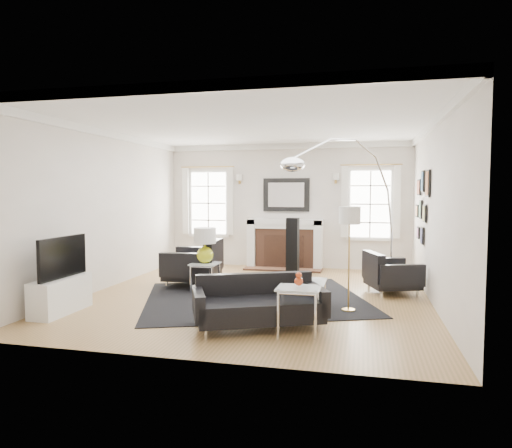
% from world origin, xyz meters
% --- Properties ---
extents(floor, '(6.00, 6.00, 0.00)m').
position_xyz_m(floor, '(0.00, 0.00, 0.00)').
color(floor, olive).
rests_on(floor, ground).
extents(back_wall, '(5.50, 0.04, 2.80)m').
position_xyz_m(back_wall, '(0.00, 3.00, 1.40)').
color(back_wall, silver).
rests_on(back_wall, floor).
extents(front_wall, '(5.50, 0.04, 2.80)m').
position_xyz_m(front_wall, '(0.00, -3.00, 1.40)').
color(front_wall, silver).
rests_on(front_wall, floor).
extents(left_wall, '(0.04, 6.00, 2.80)m').
position_xyz_m(left_wall, '(-2.75, 0.00, 1.40)').
color(left_wall, silver).
rests_on(left_wall, floor).
extents(right_wall, '(0.04, 6.00, 2.80)m').
position_xyz_m(right_wall, '(2.75, 0.00, 1.40)').
color(right_wall, silver).
rests_on(right_wall, floor).
extents(ceiling, '(5.50, 6.00, 0.02)m').
position_xyz_m(ceiling, '(0.00, 0.00, 2.80)').
color(ceiling, white).
rests_on(ceiling, back_wall).
extents(crown_molding, '(5.50, 6.00, 0.12)m').
position_xyz_m(crown_molding, '(0.00, 0.00, 2.74)').
color(crown_molding, white).
rests_on(crown_molding, back_wall).
extents(fireplace, '(1.70, 0.69, 1.11)m').
position_xyz_m(fireplace, '(0.00, 2.79, 0.54)').
color(fireplace, white).
rests_on(fireplace, floor).
extents(mantel_mirror, '(1.05, 0.07, 0.75)m').
position_xyz_m(mantel_mirror, '(0.00, 2.95, 1.65)').
color(mantel_mirror, black).
rests_on(mantel_mirror, back_wall).
extents(window_left, '(1.24, 0.15, 1.62)m').
position_xyz_m(window_left, '(-1.85, 2.95, 1.46)').
color(window_left, white).
rests_on(window_left, back_wall).
extents(window_right, '(1.24, 0.15, 1.62)m').
position_xyz_m(window_right, '(1.85, 2.95, 1.46)').
color(window_right, white).
rests_on(window_right, back_wall).
extents(gallery_wall, '(0.04, 1.73, 1.29)m').
position_xyz_m(gallery_wall, '(2.72, 1.30, 1.53)').
color(gallery_wall, black).
rests_on(gallery_wall, right_wall).
extents(tv_unit, '(0.35, 1.00, 1.09)m').
position_xyz_m(tv_unit, '(-2.44, -1.70, 0.33)').
color(tv_unit, white).
rests_on(tv_unit, floor).
extents(area_rug, '(4.19, 3.86, 0.01)m').
position_xyz_m(area_rug, '(0.03, -0.23, 0.01)').
color(area_rug, black).
rests_on(area_rug, floor).
extents(sofa, '(1.79, 1.33, 0.53)m').
position_xyz_m(sofa, '(0.42, -1.72, 0.29)').
color(sofa, black).
rests_on(sofa, floor).
extents(armchair_left, '(1.00, 1.09, 0.69)m').
position_xyz_m(armchair_left, '(-1.25, 0.51, 0.39)').
color(armchair_left, black).
rests_on(armchair_left, floor).
extents(armchair_right, '(1.00, 1.06, 0.58)m').
position_xyz_m(armchair_right, '(2.14, 0.64, 0.32)').
color(armchair_right, black).
rests_on(armchair_right, floor).
extents(coffee_table, '(0.90, 0.90, 0.40)m').
position_xyz_m(coffee_table, '(0.74, -0.72, 0.37)').
color(coffee_table, silver).
rests_on(coffee_table, floor).
extents(side_table_left, '(0.46, 0.46, 0.50)m').
position_xyz_m(side_table_left, '(-0.91, 0.05, 0.40)').
color(side_table_left, silver).
rests_on(side_table_left, floor).
extents(nesting_table, '(0.52, 0.43, 0.57)m').
position_xyz_m(nesting_table, '(0.96, -1.89, 0.45)').
color(nesting_table, silver).
rests_on(nesting_table, floor).
extents(gourd_lamp, '(0.38, 0.38, 0.60)m').
position_xyz_m(gourd_lamp, '(-0.91, 0.05, 0.85)').
color(gourd_lamp, '#C3CA19').
rests_on(gourd_lamp, side_table_left).
extents(orange_vase, '(0.11, 0.11, 0.17)m').
position_xyz_m(orange_vase, '(0.96, -1.89, 0.66)').
color(orange_vase, '#BC3C18').
rests_on(orange_vase, nesting_table).
extents(arc_floor_lamp, '(1.90, 1.76, 2.70)m').
position_xyz_m(arc_floor_lamp, '(1.41, 0.43, 1.46)').
color(arc_floor_lamp, white).
rests_on(arc_floor_lamp, floor).
extents(stick_floor_lamp, '(0.30, 0.30, 1.51)m').
position_xyz_m(stick_floor_lamp, '(1.52, -0.67, 1.30)').
color(stick_floor_lamp, '#B0873D').
rests_on(stick_floor_lamp, floor).
extents(speaker_tower, '(0.25, 0.25, 1.19)m').
position_xyz_m(speaker_tower, '(0.31, 1.88, 0.59)').
color(speaker_tower, black).
rests_on(speaker_tower, floor).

